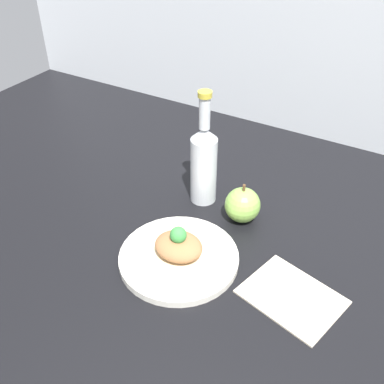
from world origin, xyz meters
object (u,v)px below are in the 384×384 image
at_px(plate, 179,257).
at_px(plated_food, 179,247).
at_px(apple, 243,205).
at_px(cider_bottle, 204,162).

xyz_separation_m(plate, plated_food, (-0.00, -0.00, 0.03)).
bearing_deg(plate, plated_food, -116.57).
bearing_deg(apple, plate, -106.30).
height_order(plated_food, apple, apple).
xyz_separation_m(plate, cider_bottle, (-0.06, 0.21, 0.10)).
distance_m(plate, cider_bottle, 0.24).
bearing_deg(apple, cider_bottle, 168.59).
xyz_separation_m(plated_food, apple, (0.05, 0.18, 0.00)).
distance_m(plated_food, cider_bottle, 0.23).
height_order(plate, apple, apple).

